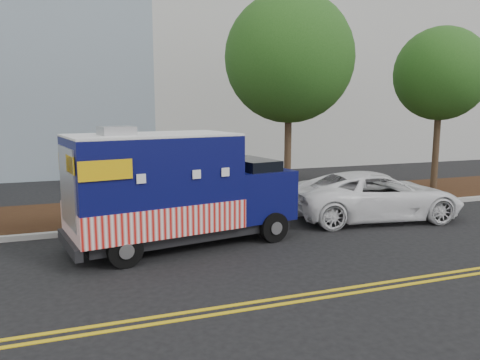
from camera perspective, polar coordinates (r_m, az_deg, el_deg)
name	(u,v)px	position (r m, az deg, el deg)	size (l,w,h in m)	color
ground	(160,242)	(12.62, -9.72, -7.42)	(120.00, 120.00, 0.00)	black
curb	(151,226)	(13.93, -10.76, -5.57)	(120.00, 0.18, 0.15)	#9E9E99
mulch_strip	(141,211)	(15.96, -11.97, -3.76)	(120.00, 4.00, 0.15)	black
centerline_near	(206,309)	(8.53, -4.20, -15.47)	(120.00, 0.10, 0.01)	gold
centerline_far	(210,315)	(8.31, -3.72, -16.15)	(120.00, 0.10, 0.01)	gold
tree_c	(289,58)	(17.54, 6.02, 14.56)	(4.68, 4.68, 7.61)	#38281C
tree_d	(441,74)	(20.82, 23.27, 11.77)	(3.71, 3.71, 6.68)	#38281C
sign_post	(63,190)	(14.06, -20.81, -1.18)	(0.06, 0.06, 2.40)	#473828
food_truck	(173,192)	(11.89, -8.19, -1.50)	(6.12, 3.14, 3.08)	black
white_car	(375,196)	(15.36, 16.19, -1.84)	(2.49, 5.40, 1.50)	white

